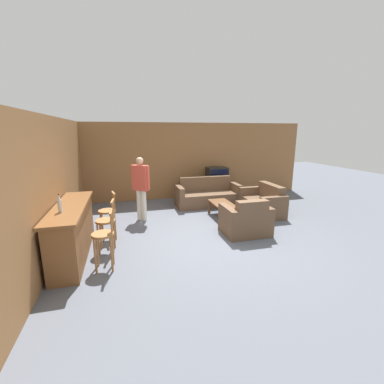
# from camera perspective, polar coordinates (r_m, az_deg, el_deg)

# --- Properties ---
(ground_plane) EXTENTS (24.00, 24.00, 0.00)m
(ground_plane) POSITION_cam_1_polar(r_m,az_deg,el_deg) (5.79, 4.28, -10.21)
(ground_plane) COLOR #565B66
(wall_back) EXTENTS (9.40, 0.08, 2.60)m
(wall_back) POSITION_cam_1_polar(r_m,az_deg,el_deg) (8.96, -3.44, 6.85)
(wall_back) COLOR olive
(wall_back) RESTS_ON ground_plane
(wall_left) EXTENTS (0.08, 8.73, 2.60)m
(wall_left) POSITION_cam_1_polar(r_m,az_deg,el_deg) (6.58, -26.47, 3.12)
(wall_left) COLOR olive
(wall_left) RESTS_ON ground_plane
(bar_counter) EXTENTS (0.55, 2.24, 0.99)m
(bar_counter) POSITION_cam_1_polar(r_m,az_deg,el_deg) (5.34, -24.97, -7.75)
(bar_counter) COLOR brown
(bar_counter) RESTS_ON ground_plane
(bar_chair_near) EXTENTS (0.38, 0.38, 1.03)m
(bar_chair_near) POSITION_cam_1_polar(r_m,az_deg,el_deg) (4.62, -18.97, -9.81)
(bar_chair_near) COLOR #996638
(bar_chair_near) RESTS_ON ground_plane
(bar_chair_mid) EXTENTS (0.40, 0.40, 1.03)m
(bar_chair_mid) POSITION_cam_1_polar(r_m,az_deg,el_deg) (5.26, -18.50, -6.92)
(bar_chair_mid) COLOR #996638
(bar_chair_mid) RESTS_ON ground_plane
(bar_chair_far) EXTENTS (0.43, 0.43, 1.03)m
(bar_chair_far) POSITION_cam_1_polar(r_m,az_deg,el_deg) (5.87, -18.16, -4.78)
(bar_chair_far) COLOR #996638
(bar_chair_far) RESTS_ON ground_plane
(couch_far) EXTENTS (2.00, 0.85, 0.88)m
(couch_far) POSITION_cam_1_polar(r_m,az_deg,el_deg) (8.21, 3.40, -0.75)
(couch_far) COLOR brown
(couch_far) RESTS_ON ground_plane
(armchair_near) EXTENTS (1.02, 0.81, 0.86)m
(armchair_near) POSITION_cam_1_polar(r_m,az_deg,el_deg) (6.02, 11.91, -6.31)
(armchair_near) COLOR brown
(armchair_near) RESTS_ON ground_plane
(loveseat_right) EXTENTS (0.79, 1.41, 0.85)m
(loveseat_right) POSITION_cam_1_polar(r_m,az_deg,el_deg) (7.62, 15.50, -2.37)
(loveseat_right) COLOR brown
(loveseat_right) RESTS_ON ground_plane
(coffee_table) EXTENTS (0.52, 1.05, 0.39)m
(coffee_table) POSITION_cam_1_polar(r_m,az_deg,el_deg) (7.07, 6.82, -2.97)
(coffee_table) COLOR brown
(coffee_table) RESTS_ON ground_plane
(tv_unit) EXTENTS (1.06, 0.56, 0.60)m
(tv_unit) POSITION_cam_1_polar(r_m,az_deg,el_deg) (9.11, 5.45, 0.55)
(tv_unit) COLOR #2D2319
(tv_unit) RESTS_ON ground_plane
(tv) EXTENTS (0.70, 0.52, 0.49)m
(tv) POSITION_cam_1_polar(r_m,az_deg,el_deg) (9.01, 5.54, 3.93)
(tv) COLOR black
(tv) RESTS_ON tv_unit
(bottle) EXTENTS (0.07, 0.07, 0.32)m
(bottle) POSITION_cam_1_polar(r_m,az_deg,el_deg) (4.79, -27.36, -2.38)
(bottle) COLOR silver
(bottle) RESTS_ON bar_counter
(person_by_window) EXTENTS (0.45, 0.39, 1.67)m
(person_by_window) POSITION_cam_1_polar(r_m,az_deg,el_deg) (6.76, -11.32, 1.49)
(person_by_window) COLOR silver
(person_by_window) RESTS_ON ground_plane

